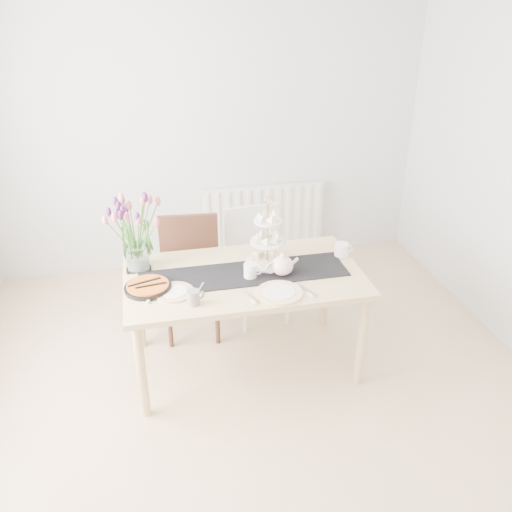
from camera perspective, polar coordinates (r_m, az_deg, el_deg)
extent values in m
plane|color=tan|center=(3.67, 0.82, -16.37)|extent=(4.50, 4.50, 0.00)
plane|color=silver|center=(5.03, -5.06, 12.98)|extent=(4.00, 0.00, 4.00)
cube|color=white|center=(5.33, 0.75, 4.27)|extent=(1.20, 0.08, 0.60)
cube|color=tan|center=(3.67, -1.28, -2.22)|extent=(1.60, 0.90, 0.04)
cylinder|color=tan|center=(3.52, -11.96, -11.78)|extent=(0.06, 0.06, 0.71)
cylinder|color=tan|center=(3.76, 11.07, -8.78)|extent=(0.06, 0.06, 0.71)
cylinder|color=tan|center=(4.14, -12.28, -5.22)|extent=(0.06, 0.06, 0.71)
cylinder|color=tan|center=(4.35, 7.28, -3.06)|extent=(0.06, 0.06, 0.71)
cube|color=#341C13|center=(4.18, -6.84, -2.56)|extent=(0.49, 0.49, 0.04)
cube|color=#341C13|center=(4.25, -7.09, 1.60)|extent=(0.46, 0.08, 0.43)
cylinder|color=#341C13|center=(4.16, -9.08, -6.86)|extent=(0.04, 0.04, 0.45)
cylinder|color=#341C13|center=(4.16, -4.09, -6.56)|extent=(0.04, 0.04, 0.45)
cylinder|color=#341C13|center=(4.46, -9.04, -4.28)|extent=(0.04, 0.04, 0.45)
cylinder|color=#341C13|center=(4.46, -4.41, -4.00)|extent=(0.04, 0.04, 0.45)
cube|color=silver|center=(4.34, 0.39, -1.18)|extent=(0.50, 0.50, 0.04)
cube|color=silver|center=(4.41, -0.46, 2.71)|extent=(0.45, 0.09, 0.43)
cylinder|color=silver|center=(4.27, -1.13, -5.49)|extent=(0.04, 0.04, 0.44)
cylinder|color=silver|center=(4.38, 3.39, -4.67)|extent=(0.04, 0.04, 0.44)
cylinder|color=silver|center=(4.57, -2.49, -3.17)|extent=(0.04, 0.04, 0.44)
cylinder|color=silver|center=(4.66, 1.76, -2.45)|extent=(0.04, 0.04, 0.44)
cube|color=black|center=(3.65, -1.28, -1.89)|extent=(1.40, 0.35, 0.01)
cube|color=silver|center=(3.79, -12.33, -0.08)|extent=(0.17, 0.17, 0.17)
cylinder|color=gold|center=(3.69, 1.25, 2.26)|extent=(0.01, 0.01, 0.45)
cylinder|color=white|center=(3.78, 1.22, -0.60)|extent=(0.31, 0.31, 0.01)
cylinder|color=white|center=(3.71, 1.24, 1.55)|extent=(0.24, 0.24, 0.01)
cylinder|color=white|center=(3.65, 1.26, 3.71)|extent=(0.19, 0.19, 0.01)
cylinder|color=white|center=(3.92, 8.98, 0.63)|extent=(0.10, 0.10, 0.10)
cylinder|color=black|center=(3.55, -11.29, -3.28)|extent=(0.30, 0.30, 0.03)
cylinder|color=#C5631B|center=(3.54, -11.32, -3.02)|extent=(0.27, 0.27, 0.01)
cylinder|color=slate|center=(3.33, -6.61, -4.37)|extent=(0.10, 0.10, 0.09)
cylinder|color=white|center=(3.59, -0.61, -1.58)|extent=(0.11, 0.11, 0.10)
cylinder|color=silver|center=(3.48, -8.62, -3.78)|extent=(0.34, 0.34, 0.01)
cylinder|color=white|center=(3.44, 2.48, -3.89)|extent=(0.39, 0.39, 0.02)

